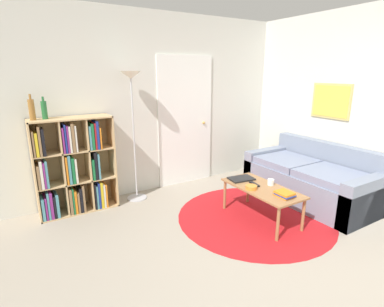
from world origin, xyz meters
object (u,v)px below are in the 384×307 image
Objects in this scene: laptop at (241,179)px; bottle_middle at (44,110)px; cup at (271,182)px; bookshelf at (73,169)px; bottle_left at (32,109)px; floor_lamp at (132,97)px; bowl at (251,187)px; couch at (312,180)px; coffee_table at (262,191)px.

bottle_middle is (-2.11, 1.11, 0.91)m from laptop.
bottle_middle is (-2.29, 1.45, 0.88)m from cup.
bottle_left reaches higher than bookshelf.
bottle_left is 1.13× the size of bottle_middle.
bookshelf is at bearing 145.06° from cup.
bottle_middle is (-1.06, 0.06, -0.10)m from floor_lamp.
bottle_middle is (-1.99, 1.42, 0.90)m from bowl.
bookshelf is 1.19m from floor_lamp.
couch is 5.96× the size of bottle_left.
bookshelf is 2.39m from coffee_table.
cup is (-0.93, -0.09, 0.18)m from couch.
bottle_middle reaches higher than laptop.
coffee_table is at bearing -37.03° from bookshelf.
bottle_left is at bearing 147.58° from coffee_table.
bottle_middle is at bearing 152.29° from laptop.
bowl is at bearing -38.78° from bookshelf.
floor_lamp reaches higher than bottle_left.
bottle_left reaches higher than cup.
bookshelf is 4.69× the size of bottle_middle.
laptop is at bearing 95.89° from coffee_table.
bowl is 2.61m from bottle_middle.
cup is at bearing 1.84° from coffee_table.
coffee_table is at bearing -32.42° from bottle_left.
floor_lamp is (0.82, -0.04, 0.86)m from bookshelf.
coffee_table is (-1.08, -0.09, 0.10)m from couch.
couch is 5.26× the size of laptop.
bottle_left is (-1.19, 0.05, -0.09)m from floor_lamp.
laptop is 0.39m from cup.
bottle_left is at bearing -175.70° from bottle_middle.
laptop is at bearing 70.10° from bowl.
floor_lamp is 2.78m from couch.
floor_lamp is at bearing 134.90° from laptop.
bottle_left is at bearing 158.09° from couch.
laptop is 2.55m from bottle_middle.
couch is 1.24m from bowl.
cup reaches higher than laptop.
couch is 0.96m from cup.
laptop is at bearing -27.71° from bottle_middle.
cup reaches higher than bowl.
couch is 1.15m from laptop.
bowl is 1.73× the size of cup.
couch is 6.75× the size of bottle_middle.
laptop is (1.86, -1.09, -0.15)m from bookshelf.
bottle_left is (-2.27, 1.44, 0.98)m from coffee_table.
bowl reaches higher than laptop.
bookshelf is at bearing 155.80° from couch.
bowl reaches higher than coffee_table.
laptop is 1.13× the size of bottle_left.
floor_lamp is 6.78× the size of bottle_middle.
bookshelf is 0.69× the size of floor_lamp.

